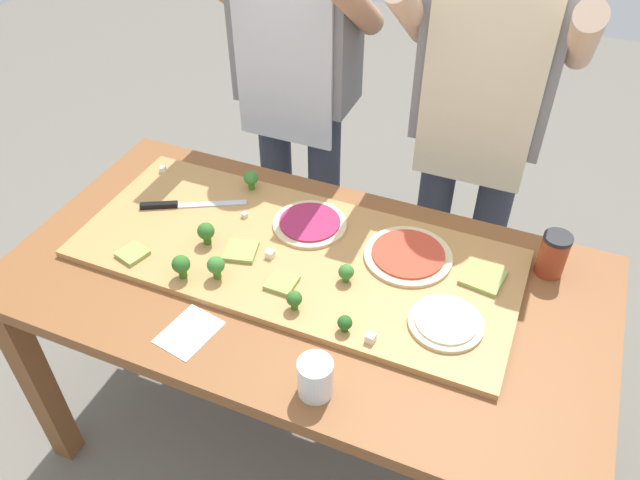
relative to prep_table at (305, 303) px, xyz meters
The scene contains 27 objects.
ground_plane 0.68m from the prep_table, ahead, with size 8.00×8.00×0.00m, color #6B665B.
prep_table is the anchor object (origin of this frame).
cutting_board 0.14m from the prep_table, 131.41° to the left, with size 1.21×0.51×0.02m, color #B27F47.
chefs_knife 0.49m from the prep_table, 166.52° to the left, with size 0.29×0.16×0.02m.
pizza_whole_beet_magenta 0.23m from the prep_table, 108.80° to the left, with size 0.21×0.21×0.02m.
pizza_whole_white_garlic 0.41m from the prep_table, ahead, with size 0.19×0.19×0.02m.
pizza_whole_tomato_red 0.32m from the prep_table, 33.85° to the left, with size 0.24×0.24×0.02m.
pizza_slice_center 0.23m from the prep_table, behind, with size 0.08×0.08×0.01m, color #899E4C.
pizza_slice_near_left 0.49m from the prep_table, 19.21° to the left, with size 0.10×0.10×0.01m, color #899E4C.
pizza_slice_far_left 0.49m from the prep_table, 164.75° to the right, with size 0.07×0.07×0.01m, color #899E4C.
pizza_slice_near_right 0.15m from the prep_table, 116.04° to the right, with size 0.07×0.07×0.01m, color #899E4C.
broccoli_floret_front_right 0.19m from the prep_table, ahead, with size 0.04×0.04×0.05m.
broccoli_floret_center_right 0.27m from the prep_table, 40.79° to the right, with size 0.04×0.04×0.05m.
broccoli_floret_back_mid 0.44m from the prep_table, 137.47° to the left, with size 0.04×0.04×0.06m.
broccoli_floret_center_left 0.34m from the prep_table, behind, with size 0.05×0.05×0.07m.
broccoli_floret_back_right 0.28m from the prep_table, 151.34° to the right, with size 0.05×0.05×0.07m.
broccoli_floret_front_mid 0.21m from the prep_table, 76.05° to the right, with size 0.04×0.04×0.05m.
broccoli_floret_front_left 0.36m from the prep_table, 153.44° to the right, with size 0.05×0.05×0.07m.
cheese_crumble_a 0.32m from the prep_table, 150.75° to the left, with size 0.01×0.01×0.01m, color silver.
cheese_crumble_b 0.17m from the prep_table, behind, with size 0.02×0.02×0.02m, color white.
cheese_crumble_c 0.32m from the prep_table, 32.91° to the right, with size 0.02×0.02×0.02m, color silver.
cheese_crumble_d 0.66m from the prep_table, 157.82° to the left, with size 0.02×0.02×0.02m, color white.
flour_cup 0.39m from the prep_table, 62.12° to the right, with size 0.08×0.08×0.10m.
sauce_jar 0.68m from the prep_table, 24.32° to the left, with size 0.07×0.07×0.13m.
recipe_note 0.35m from the prep_table, 122.05° to the right, with size 0.11×0.15×0.00m, color white.
cook_left 0.83m from the prep_table, 115.67° to the left, with size 0.54×0.39×1.67m.
cook_right 0.81m from the prep_table, 66.86° to the left, with size 0.54×0.39×1.67m.
Camera 1 is at (0.50, -1.08, 1.95)m, focal length 35.08 mm.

